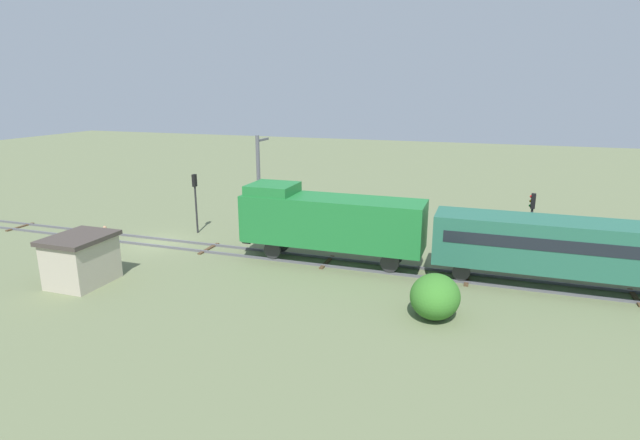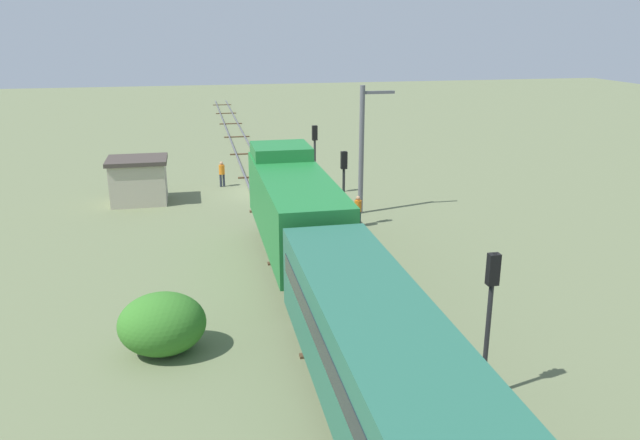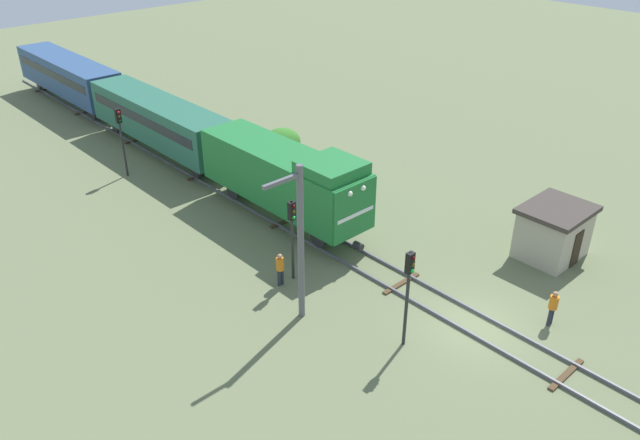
{
  "view_description": "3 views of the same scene",
  "coord_description": "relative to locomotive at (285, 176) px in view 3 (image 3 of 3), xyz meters",
  "views": [
    {
      "loc": [
        27.76,
        21.55,
        10.49
      ],
      "look_at": [
        -0.54,
        11.91,
        2.56
      ],
      "focal_mm": 28.0,
      "sensor_mm": 36.0,
      "label": 1
    },
    {
      "loc": [
        4.19,
        38.66,
        10.37
      ],
      "look_at": [
        -1.38,
        11.74,
        1.7
      ],
      "focal_mm": 35.0,
      "sensor_mm": 36.0,
      "label": 2
    },
    {
      "loc": [
        -19.34,
        -11.04,
        16.94
      ],
      "look_at": [
        -0.63,
        9.16,
        1.69
      ],
      "focal_mm": 35.0,
      "sensor_mm": 36.0,
      "label": 3
    }
  ],
  "objects": [
    {
      "name": "worker_by_signal",
      "position": [
        -4.2,
        -4.62,
        -1.78
      ],
      "size": [
        0.38,
        0.38,
        1.7
      ],
      "rotation": [
        0.0,
        0.0,
        4.47
      ],
      "color": "#262B38",
      "rests_on": "ground"
    },
    {
      "name": "traffic_signal_far",
      "position": [
        -3.6,
        11.56,
        0.31
      ],
      "size": [
        0.32,
        0.34,
        4.46
      ],
      "color": "#262628",
      "rests_on": "ground"
    },
    {
      "name": "relay_hut",
      "position": [
        7.5,
        -11.87,
        -1.38
      ],
      "size": [
        3.5,
        2.9,
        2.74
      ],
      "color": "#B2A893",
      "rests_on": "ground"
    },
    {
      "name": "passenger_car_trailing",
      "position": [
        0.0,
        27.94,
        -0.25
      ],
      "size": [
        2.84,
        14.0,
        3.66
      ],
      "color": "#2D4C7A",
      "rests_on": "railway_track"
    },
    {
      "name": "catenary_mast",
      "position": [
        -5.07,
        -7.04,
        1.07
      ],
      "size": [
        1.94,
        0.28,
        7.2
      ],
      "color": "#595960",
      "rests_on": "ground"
    },
    {
      "name": "worker_near_track",
      "position": [
        2.4,
        -14.76,
        -1.78
      ],
      "size": [
        0.38,
        0.38,
        1.7
      ],
      "rotation": [
        0.0,
        0.0,
        2.69
      ],
      "color": "#262B38",
      "rests_on": "ground"
    },
    {
      "name": "traffic_signal_near",
      "position": [
        -3.2,
        -11.34,
        0.29
      ],
      "size": [
        0.32,
        0.34,
        4.42
      ],
      "color": "#262628",
      "rests_on": "ground"
    },
    {
      "name": "locomotive",
      "position": [
        0.0,
        0.0,
        0.0
      ],
      "size": [
        2.9,
        11.6,
        4.6
      ],
      "color": "#1E7233",
      "rests_on": "railway_track"
    },
    {
      "name": "traffic_signal_mid",
      "position": [
        -3.4,
        -4.61,
        0.09
      ],
      "size": [
        0.32,
        0.34,
        4.11
      ],
      "color": "#262628",
      "rests_on": "ground"
    },
    {
      "name": "ground_plane",
      "position": [
        0.0,
        -12.65,
        -2.77
      ],
      "size": [
        150.57,
        150.57,
        0.0
      ],
      "primitive_type": "plane",
      "color": "#66704C"
    },
    {
      "name": "bush_near",
      "position": [
        7.06,
        -12.05,
        -2.07
      ],
      "size": [
        1.94,
        1.58,
        1.41
      ],
      "primitive_type": "ellipsoid",
      "color": "#277926",
      "rests_on": "ground"
    },
    {
      "name": "bush_mid",
      "position": [
        5.52,
        7.02,
        -1.74
      ],
      "size": [
        2.85,
        2.33,
        2.07
      ],
      "primitive_type": "ellipsoid",
      "color": "#347426",
      "rests_on": "ground"
    },
    {
      "name": "railway_track",
      "position": [
        0.0,
        -12.65,
        -2.7
      ],
      "size": [
        2.4,
        100.38,
        0.16
      ],
      "color": "#595960",
      "rests_on": "ground"
    },
    {
      "name": "passenger_car_leading",
      "position": [
        0.0,
        13.34,
        -0.25
      ],
      "size": [
        2.84,
        14.0,
        3.66
      ],
      "color": "#26604C",
      "rests_on": "railway_track"
    }
  ]
}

